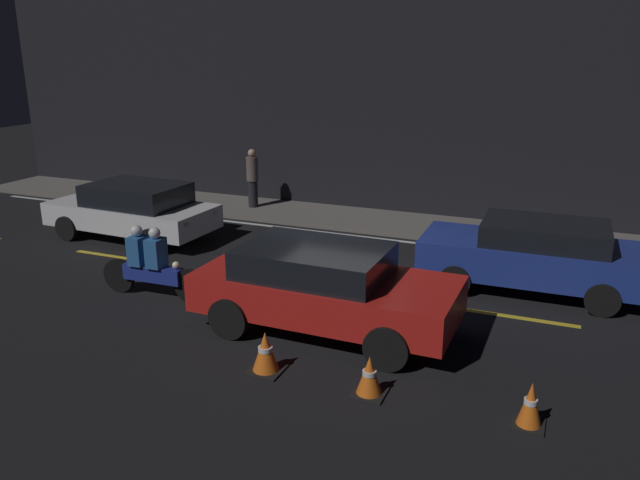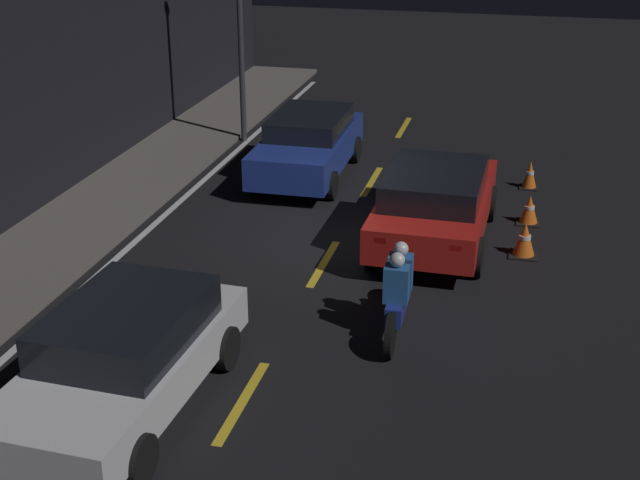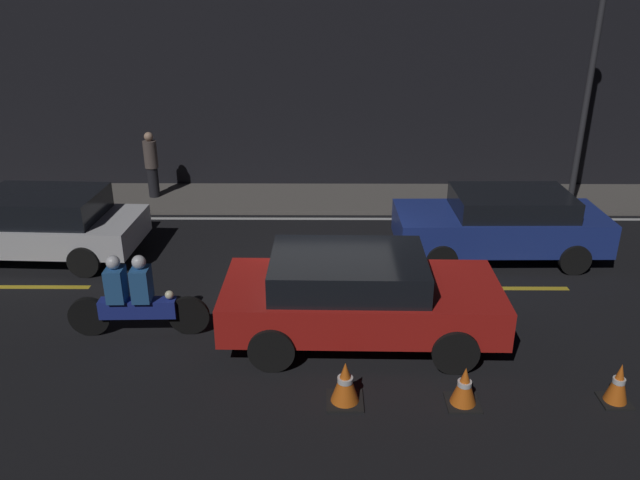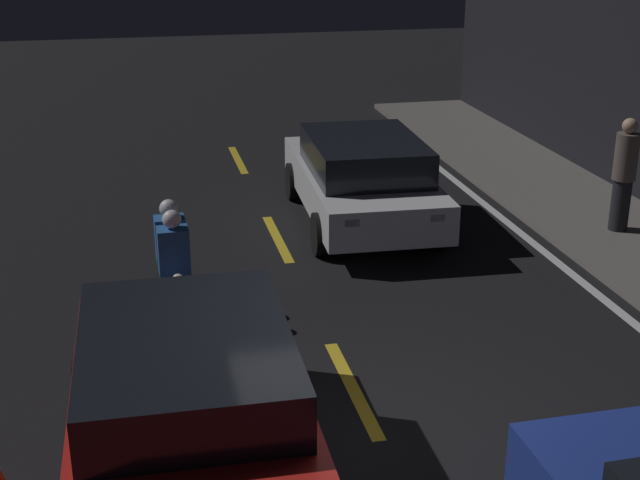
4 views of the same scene
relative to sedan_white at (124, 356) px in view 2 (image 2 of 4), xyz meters
name	(u,v)px [view 2 (image 2 of 4)]	position (x,y,z in m)	size (l,w,h in m)	color
ground_plane	(336,242)	(5.94, -1.41, -0.74)	(56.00, 56.00, 0.00)	black
raised_curb	(91,216)	(5.94, 3.60, -0.69)	(28.00, 2.22, 0.11)	#605B56
building_front	(13,58)	(5.94, 4.86, 2.38)	(28.00, 0.30, 6.24)	black
lane_dash_b	(242,401)	(0.44, -1.41, -0.74)	(2.00, 0.14, 0.01)	gold
lane_dash_c	(324,263)	(4.94, -1.41, -0.74)	(2.00, 0.14, 0.01)	gold
lane_dash_d	(372,181)	(9.44, -1.41, -0.74)	(2.00, 0.14, 0.01)	gold
lane_dash_e	(404,127)	(13.94, -1.41, -0.74)	(2.00, 0.14, 0.01)	gold
lane_solid_kerb	(155,224)	(5.94, 2.24, -0.74)	(25.20, 0.14, 0.01)	silver
sedan_white	(124,356)	(0.00, 0.00, 0.00)	(4.29, 2.08, 1.39)	silver
taxi_red	(435,202)	(6.38, -3.16, 0.05)	(4.36, 2.07, 1.45)	red
sedan_blue	(308,144)	(9.48, 0.06, 0.01)	(4.21, 1.89, 1.40)	navy
motorcycle	(398,292)	(2.80, -3.06, -0.08)	(2.27, 0.38, 1.40)	black
traffic_cone_near	(525,240)	(6.14, -4.81, -0.43)	(0.51, 0.51, 0.63)	black
traffic_cone_mid	(529,210)	(7.75, -4.85, -0.46)	(0.46, 0.46, 0.58)	black
traffic_cone_far	(530,175)	(9.84, -4.80, -0.44)	(0.40, 0.40, 0.61)	black
street_lamp	(240,11)	(11.76, 2.34, 2.49)	(0.28, 0.28, 5.76)	#333338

